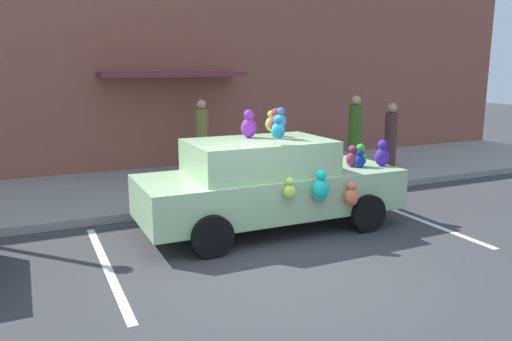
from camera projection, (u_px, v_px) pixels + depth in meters
The scene contains 10 objects.
ground_plane at pixel (275, 267), 6.96m from camera, with size 60.00×60.00×0.00m, color #38383A.
sidewalk at pixel (175, 186), 11.38m from camera, with size 24.00×4.00×0.15m, color gray.
storefront_building at pixel (147, 48), 12.66m from camera, with size 24.00×1.25×6.40m.
parking_stripe_front at pixel (414, 218), 9.25m from camera, with size 0.12×3.60×0.01m, color silver.
parking_stripe_rear at pixel (107, 267), 6.97m from camera, with size 0.12×3.60×0.01m, color silver.
plush_covered_car at pixel (269, 183), 8.50m from camera, with size 4.47×2.02×2.08m.
teddy_bear_on_sidewalk at pixel (258, 173), 10.90m from camera, with size 0.36×0.30×0.69m.
pedestrian_near_shopfront at pixel (202, 139), 12.35m from camera, with size 0.31×0.31×1.80m.
pedestrian_walking_past at pixel (355, 136), 12.37m from camera, with size 0.32×0.32×1.90m.
pedestrian_by_lamp at pixel (391, 137), 13.10m from camera, with size 0.31×0.31×1.67m.
Camera 1 is at (-2.99, -5.82, 2.73)m, focal length 35.21 mm.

